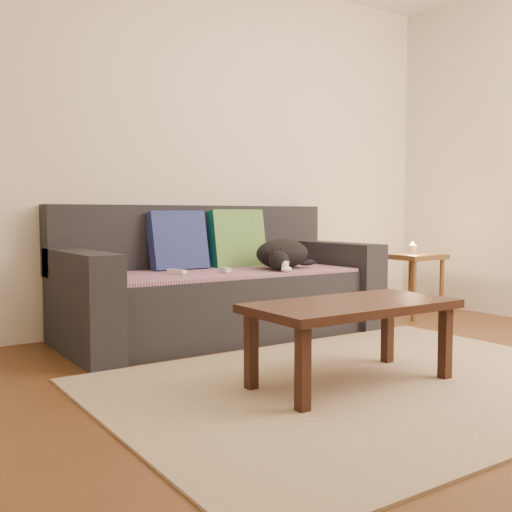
# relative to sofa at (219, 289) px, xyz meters

# --- Properties ---
(ground) EXTENTS (4.50, 4.50, 0.00)m
(ground) POSITION_rel_sofa_xyz_m (0.00, -1.57, -0.31)
(ground) COLOR brown
(ground) RESTS_ON ground
(back_wall) EXTENTS (4.50, 0.04, 2.60)m
(back_wall) POSITION_rel_sofa_xyz_m (0.00, 0.43, 0.99)
(back_wall) COLOR beige
(back_wall) RESTS_ON ground
(sofa) EXTENTS (2.10, 0.94, 0.87)m
(sofa) POSITION_rel_sofa_xyz_m (0.00, 0.00, 0.00)
(sofa) COLOR #232328
(sofa) RESTS_ON ground
(throw_blanket) EXTENTS (1.66, 0.74, 0.02)m
(throw_blanket) POSITION_rel_sofa_xyz_m (0.00, -0.09, 0.12)
(throw_blanket) COLOR #47294D
(throw_blanket) RESTS_ON sofa
(cushion_navy) EXTENTS (0.39, 0.18, 0.40)m
(cushion_navy) POSITION_rel_sofa_xyz_m (-0.22, 0.17, 0.32)
(cushion_navy) COLOR #122150
(cushion_navy) RESTS_ON throw_blanket
(cushion_green) EXTENTS (0.41, 0.17, 0.42)m
(cushion_green) POSITION_rel_sofa_xyz_m (0.25, 0.17, 0.32)
(cushion_green) COLOR #0D5751
(cushion_green) RESTS_ON throw_blanket
(cat) EXTENTS (0.46, 0.42, 0.20)m
(cat) POSITION_rel_sofa_xyz_m (0.39, -0.19, 0.23)
(cat) COLOR black
(cat) RESTS_ON throw_blanket
(wii_remote_a) EXTENTS (0.07, 0.15, 0.03)m
(wii_remote_a) POSITION_rel_sofa_xyz_m (-0.38, -0.14, 0.15)
(wii_remote_a) COLOR white
(wii_remote_a) RESTS_ON throw_blanket
(wii_remote_b) EXTENTS (0.08, 0.15, 0.03)m
(wii_remote_b) POSITION_rel_sofa_xyz_m (-0.07, -0.21, 0.15)
(wii_remote_b) COLOR white
(wii_remote_b) RESTS_ON throw_blanket
(side_table) EXTENTS (0.40, 0.40, 0.50)m
(side_table) POSITION_rel_sofa_xyz_m (1.63, -0.23, 0.10)
(side_table) COLOR brown
(side_table) RESTS_ON ground
(candle) EXTENTS (0.06, 0.06, 0.09)m
(candle) POSITION_rel_sofa_xyz_m (1.63, -0.23, 0.23)
(candle) COLOR beige
(candle) RESTS_ON side_table
(rug) EXTENTS (2.50, 1.80, 0.01)m
(rug) POSITION_rel_sofa_xyz_m (0.00, -1.42, -0.30)
(rug) COLOR tan
(rug) RESTS_ON ground
(coffee_table) EXTENTS (1.00, 0.50, 0.40)m
(coffee_table) POSITION_rel_sofa_xyz_m (-0.09, -1.38, 0.04)
(coffee_table) COLOR black
(coffee_table) RESTS_ON rug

